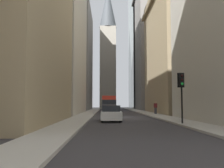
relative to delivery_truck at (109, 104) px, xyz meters
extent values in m
plane|color=#302D30|center=(-13.60, -1.40, -1.46)|extent=(135.00, 135.00, 0.00)
cube|color=#A8A399|center=(-13.60, 3.10, -1.39)|extent=(90.00, 2.20, 0.14)
cube|color=#A8A399|center=(-13.60, -5.90, -1.39)|extent=(90.00, 2.20, 0.14)
cube|color=#9E8966|center=(-3.41, -12.00, 8.55)|extent=(18.25, 10.00, 20.02)
cube|color=#867556|center=(-3.41, -6.75, 16.53)|extent=(18.25, 0.50, 0.60)
cube|color=gray|center=(17.97, -12.00, 14.73)|extent=(14.43, 10.00, 32.37)
cube|color=beige|center=(-4.98, 9.20, 15.37)|extent=(18.13, 10.00, 33.66)
cube|color=gray|center=(16.17, 9.20, 10.62)|extent=(18.04, 10.00, 24.15)
cube|color=#A8A091|center=(26.79, 0.05, 9.94)|extent=(4.45, 4.45, 22.79)
cone|color=#474C51|center=(26.79, 0.05, 27.27)|extent=(4.89, 4.89, 11.88)
cube|color=red|center=(0.91, 0.00, 0.08)|extent=(4.60, 2.25, 2.60)
cube|color=#38383D|center=(-2.29, 0.00, -0.27)|extent=(1.90, 2.25, 1.90)
cube|color=black|center=(-2.29, 0.00, 0.33)|extent=(1.92, 2.09, 0.64)
cylinder|color=black|center=(-2.29, -0.99, -1.02)|extent=(0.88, 0.28, 0.88)
cylinder|color=black|center=(-2.29, 0.98, -1.02)|extent=(0.88, 0.28, 0.88)
cylinder|color=black|center=(2.31, -0.99, -1.02)|extent=(0.88, 0.28, 0.88)
cylinder|color=black|center=(2.31, 0.98, -1.02)|extent=(0.88, 0.28, 0.88)
cube|color=silver|center=(-19.80, 0.00, -0.93)|extent=(4.30, 1.78, 0.70)
cube|color=black|center=(-19.60, 0.00, -0.31)|extent=(2.10, 1.58, 0.54)
cylinder|color=black|center=(-21.15, -0.78, -1.14)|extent=(0.64, 0.22, 0.64)
cylinder|color=black|center=(-21.15, 0.78, -1.14)|extent=(0.64, 0.22, 0.64)
cylinder|color=black|center=(-18.45, -0.78, -1.14)|extent=(0.64, 0.22, 0.64)
cylinder|color=black|center=(-18.45, 0.78, -1.14)|extent=(0.64, 0.22, 0.64)
cylinder|color=black|center=(-24.08, -5.15, 0.05)|extent=(0.12, 0.12, 2.75)
cube|color=black|center=(-24.08, -5.15, 1.88)|extent=(0.28, 0.32, 0.90)
cube|color=black|center=(-23.92, -5.15, 1.88)|extent=(0.03, 0.52, 1.10)
sphere|color=black|center=(-24.24, -5.15, 2.18)|extent=(0.20, 0.20, 0.20)
sphere|color=black|center=(-24.24, -5.15, 1.88)|extent=(0.20, 0.20, 0.20)
sphere|color=green|center=(-24.24, -5.15, 1.58)|extent=(0.20, 0.20, 0.20)
cylinder|color=#33333D|center=(-7.95, -6.44, -0.89)|extent=(0.16, 0.16, 0.86)
cylinder|color=#33333D|center=(-7.95, -6.27, -0.89)|extent=(0.16, 0.16, 0.86)
cube|color=maroon|center=(-7.95, -6.36, -0.17)|extent=(0.26, 0.44, 0.59)
sphere|color=tan|center=(-7.95, -6.36, 0.28)|extent=(0.22, 0.22, 0.22)
cylinder|color=#999EA3|center=(-8.07, 2.17, -1.22)|extent=(0.07, 0.07, 0.20)
cylinder|color=#999EA3|center=(-8.07, 2.17, -1.08)|extent=(0.03, 0.03, 0.07)
camera|label=1|loc=(-42.43, 0.42, 0.17)|focal=40.13mm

